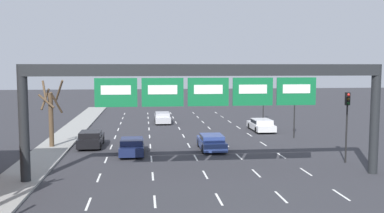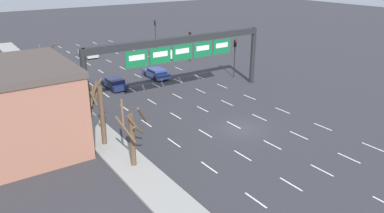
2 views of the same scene
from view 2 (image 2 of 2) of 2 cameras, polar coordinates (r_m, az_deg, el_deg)
ground_plane at (r=34.76m, az=7.42°, el=-3.37°), size 220.00×220.00×0.00m
sidewalk_left at (r=29.17m, az=-9.69°, el=-8.36°), size 2.80×110.00×0.15m
lane_dashes at (r=44.98m, az=-3.98°, el=2.48°), size 13.32×67.00×0.01m
sign_gantry at (r=40.75m, az=-1.75°, el=8.61°), size 21.97×0.70×6.95m
building_near at (r=32.57m, az=-26.07°, el=-0.44°), size 9.76×10.27×7.01m
car_silver at (r=63.75m, az=-15.56°, el=7.94°), size 1.82×4.85×1.30m
car_white at (r=61.11m, az=-4.20°, el=8.10°), size 1.97×4.82×1.27m
car_black at (r=48.46m, az=-17.24°, el=3.83°), size 1.90×4.39×1.36m
car_navy at (r=46.39m, az=-11.75°, el=3.55°), size 1.87×4.37×1.28m
car_blue at (r=49.97m, az=-5.48°, el=5.15°), size 1.92×4.47×1.28m
traffic_light_near_gantry at (r=49.66m, az=6.56°, el=8.40°), size 0.30×0.35×4.99m
traffic_light_mid_block at (r=67.23m, az=-5.61°, el=11.71°), size 0.30×0.35×5.00m
traffic_light_far_end at (r=57.84m, az=-0.29°, el=10.01°), size 0.30×0.35×4.55m
tree_bare_closest at (r=27.37m, az=-9.09°, el=-4.20°), size 2.43×2.12×5.10m
tree_bare_second at (r=31.09m, az=-13.85°, el=-0.53°), size 1.49×1.89×5.57m
tree_bare_third at (r=46.92m, az=-21.12°, el=5.68°), size 2.05×2.11×5.55m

